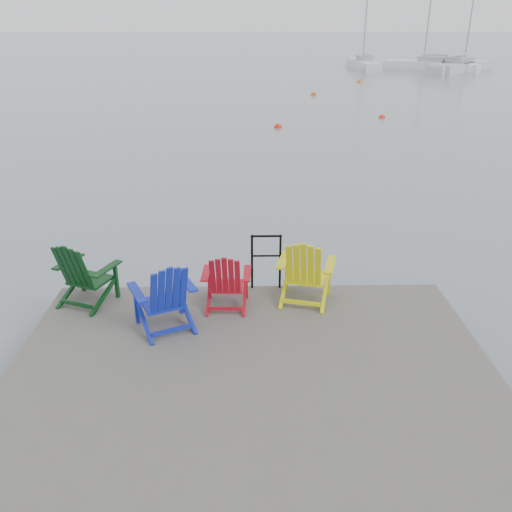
{
  "coord_description": "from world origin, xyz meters",
  "views": [
    {
      "loc": [
        -0.06,
        -5.25,
        4.44
      ],
      "look_at": [
        0.1,
        2.9,
        0.85
      ],
      "focal_mm": 38.0,
      "sensor_mm": 36.0,
      "label": 1
    }
  ],
  "objects_px": {
    "handrail": "(266,256)",
    "sailboat_near": "(363,65)",
    "sailboat_mid": "(461,67)",
    "buoy_d": "(360,82)",
    "chair_yellow": "(305,270)",
    "sailboat_far": "(428,66)",
    "buoy_c": "(314,95)",
    "chair_blue": "(165,295)",
    "buoy_b": "(278,128)",
    "chair_green": "(83,273)",
    "buoy_a": "(382,118)",
    "chair_red": "(226,280)"
  },
  "relations": [
    {
      "from": "chair_yellow",
      "to": "buoy_d",
      "type": "distance_m",
      "value": 36.15
    },
    {
      "from": "chair_red",
      "to": "sailboat_near",
      "type": "relative_size",
      "value": 0.09
    },
    {
      "from": "handrail",
      "to": "sailboat_near",
      "type": "xyz_separation_m",
      "value": [
        10.92,
        46.31,
        -0.69
      ]
    },
    {
      "from": "buoy_c",
      "to": "buoy_a",
      "type": "bearing_deg",
      "value": -74.62
    },
    {
      "from": "buoy_a",
      "to": "chair_yellow",
      "type": "bearing_deg",
      "value": -106.57
    },
    {
      "from": "chair_blue",
      "to": "sailboat_mid",
      "type": "bearing_deg",
      "value": 40.32
    },
    {
      "from": "chair_yellow",
      "to": "buoy_c",
      "type": "height_order",
      "value": "chair_yellow"
    },
    {
      "from": "sailboat_mid",
      "to": "chair_yellow",
      "type": "bearing_deg",
      "value": -66.52
    },
    {
      "from": "chair_blue",
      "to": "buoy_a",
      "type": "xyz_separation_m",
      "value": [
        7.74,
        20.15,
        -1.02
      ]
    },
    {
      "from": "buoy_a",
      "to": "buoy_d",
      "type": "relative_size",
      "value": 0.89
    },
    {
      "from": "handrail",
      "to": "chair_blue",
      "type": "xyz_separation_m",
      "value": [
        -1.41,
        -1.23,
        -0.02
      ]
    },
    {
      "from": "sailboat_near",
      "to": "buoy_c",
      "type": "xyz_separation_m",
      "value": [
        -6.92,
        -18.92,
        -0.36
      ]
    },
    {
      "from": "buoy_b",
      "to": "buoy_c",
      "type": "distance_m",
      "value": 11.32
    },
    {
      "from": "chair_red",
      "to": "chair_yellow",
      "type": "relative_size",
      "value": 0.86
    },
    {
      "from": "handrail",
      "to": "buoy_a",
      "type": "xyz_separation_m",
      "value": [
        6.33,
        18.92,
        -1.04
      ]
    },
    {
      "from": "chair_yellow",
      "to": "sailboat_far",
      "type": "distance_m",
      "value": 47.91
    },
    {
      "from": "chair_blue",
      "to": "sailboat_far",
      "type": "height_order",
      "value": "sailboat_far"
    },
    {
      "from": "chair_blue",
      "to": "chair_yellow",
      "type": "height_order",
      "value": "chair_yellow"
    },
    {
      "from": "buoy_c",
      "to": "buoy_b",
      "type": "bearing_deg",
      "value": -104.66
    },
    {
      "from": "sailboat_mid",
      "to": "sailboat_far",
      "type": "height_order",
      "value": "sailboat_mid"
    },
    {
      "from": "chair_blue",
      "to": "sailboat_near",
      "type": "height_order",
      "value": "sailboat_near"
    },
    {
      "from": "chair_green",
      "to": "sailboat_near",
      "type": "bearing_deg",
      "value": 96.49
    },
    {
      "from": "handrail",
      "to": "chair_yellow",
      "type": "relative_size",
      "value": 0.86
    },
    {
      "from": "sailboat_mid",
      "to": "buoy_d",
      "type": "distance_m",
      "value": 13.94
    },
    {
      "from": "chair_red",
      "to": "chair_yellow",
      "type": "bearing_deg",
      "value": 10.09
    },
    {
      "from": "chair_red",
      "to": "buoy_b",
      "type": "bearing_deg",
      "value": 86.52
    },
    {
      "from": "chair_green",
      "to": "sailboat_mid",
      "type": "height_order",
      "value": "sailboat_mid"
    },
    {
      "from": "sailboat_mid",
      "to": "buoy_d",
      "type": "height_order",
      "value": "sailboat_mid"
    },
    {
      "from": "sailboat_far",
      "to": "chair_yellow",
      "type": "bearing_deg",
      "value": -163.58
    },
    {
      "from": "chair_blue",
      "to": "chair_red",
      "type": "xyz_separation_m",
      "value": [
        0.8,
        0.59,
        -0.07
      ]
    },
    {
      "from": "chair_blue",
      "to": "chair_red",
      "type": "height_order",
      "value": "chair_blue"
    },
    {
      "from": "buoy_b",
      "to": "buoy_d",
      "type": "relative_size",
      "value": 1.0
    },
    {
      "from": "chair_green",
      "to": "chair_yellow",
      "type": "xyz_separation_m",
      "value": [
        3.27,
        -0.01,
        0.01
      ]
    },
    {
      "from": "chair_yellow",
      "to": "buoy_a",
      "type": "distance_m",
      "value": 20.27
    },
    {
      "from": "handrail",
      "to": "chair_red",
      "type": "height_order",
      "value": "handrail"
    },
    {
      "from": "chair_green",
      "to": "handrail",
      "type": "bearing_deg",
      "value": 32.65
    },
    {
      "from": "chair_blue",
      "to": "sailboat_mid",
      "type": "relative_size",
      "value": 0.09
    },
    {
      "from": "buoy_c",
      "to": "sailboat_near",
      "type": "bearing_deg",
      "value": 69.91
    },
    {
      "from": "buoy_d",
      "to": "chair_yellow",
      "type": "bearing_deg",
      "value": -102.45
    },
    {
      "from": "chair_yellow",
      "to": "sailboat_mid",
      "type": "distance_m",
      "value": 47.79
    },
    {
      "from": "handrail",
      "to": "chair_blue",
      "type": "bearing_deg",
      "value": -138.93
    },
    {
      "from": "chair_green",
      "to": "sailboat_far",
      "type": "height_order",
      "value": "sailboat_far"
    },
    {
      "from": "chair_blue",
      "to": "buoy_c",
      "type": "distance_m",
      "value": 29.14
    },
    {
      "from": "chair_red",
      "to": "buoy_a",
      "type": "distance_m",
      "value": 20.78
    },
    {
      "from": "chair_green",
      "to": "sailboat_far",
      "type": "distance_m",
      "value": 49.09
    },
    {
      "from": "buoy_c",
      "to": "chair_green",
      "type": "bearing_deg",
      "value": -103.56
    },
    {
      "from": "chair_blue",
      "to": "chair_red",
      "type": "distance_m",
      "value": 1.0
    },
    {
      "from": "sailboat_mid",
      "to": "buoy_a",
      "type": "bearing_deg",
      "value": -71.2
    },
    {
      "from": "buoy_b",
      "to": "buoy_d",
      "type": "bearing_deg",
      "value": 68.57
    },
    {
      "from": "chair_red",
      "to": "buoy_d",
      "type": "distance_m",
      "value": 36.57
    }
  ]
}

